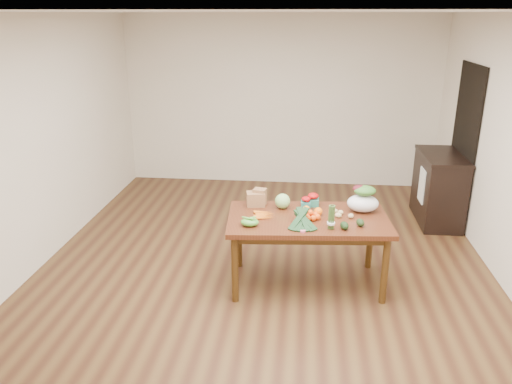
# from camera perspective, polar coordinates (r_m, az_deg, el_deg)

# --- Properties ---
(floor) EXTENTS (6.00, 6.00, 0.00)m
(floor) POSITION_cam_1_polar(r_m,az_deg,el_deg) (5.69, 0.96, -8.44)
(floor) COLOR brown
(floor) RESTS_ON ground
(ceiling) EXTENTS (5.00, 6.00, 0.02)m
(ceiling) POSITION_cam_1_polar(r_m,az_deg,el_deg) (5.01, 1.14, 19.91)
(ceiling) COLOR white
(ceiling) RESTS_ON room_walls
(room_walls) EXTENTS (5.02, 6.02, 2.70)m
(room_walls) POSITION_cam_1_polar(r_m,az_deg,el_deg) (5.19, 1.04, 4.82)
(room_walls) COLOR white
(room_walls) RESTS_ON floor
(dining_table) EXTENTS (1.67, 1.02, 0.75)m
(dining_table) POSITION_cam_1_polar(r_m,az_deg,el_deg) (5.21, 5.84, -6.69)
(dining_table) COLOR #552613
(dining_table) RESTS_ON floor
(doorway_dark) EXTENTS (0.02, 1.00, 2.10)m
(doorway_dark) POSITION_cam_1_polar(r_m,az_deg,el_deg) (7.10, 22.62, 4.90)
(doorway_dark) COLOR black
(doorway_dark) RESTS_ON floor
(cabinet) EXTENTS (0.52, 1.02, 0.94)m
(cabinet) POSITION_cam_1_polar(r_m,az_deg,el_deg) (7.14, 20.14, 0.41)
(cabinet) COLOR black
(cabinet) RESTS_ON floor
(dish_towel) EXTENTS (0.02, 0.28, 0.45)m
(dish_towel) POSITION_cam_1_polar(r_m,az_deg,el_deg) (6.92, 18.41, 0.72)
(dish_towel) COLOR white
(dish_towel) RESTS_ON cabinet
(paper_bag) EXTENTS (0.27, 0.23, 0.18)m
(paper_bag) POSITION_cam_1_polar(r_m,az_deg,el_deg) (5.30, -0.03, -0.64)
(paper_bag) COLOR #8D5F3F
(paper_bag) RESTS_ON dining_table
(cabbage) EXTENTS (0.16, 0.16, 0.16)m
(cabbage) POSITION_cam_1_polar(r_m,az_deg,el_deg) (5.24, 3.05, -1.05)
(cabbage) COLOR #A5DD7F
(cabbage) RESTS_ON dining_table
(strawberry_basket_a) EXTENTS (0.11, 0.11, 0.09)m
(strawberry_basket_a) POSITION_cam_1_polar(r_m,az_deg,el_deg) (5.29, 5.73, -1.26)
(strawberry_basket_a) COLOR red
(strawberry_basket_a) RESTS_ON dining_table
(strawberry_basket_b) EXTENTS (0.13, 0.13, 0.11)m
(strawberry_basket_b) POSITION_cam_1_polar(r_m,az_deg,el_deg) (5.35, 6.53, -0.99)
(strawberry_basket_b) COLOR red
(strawberry_basket_b) RESTS_ON dining_table
(orange_a) EXTENTS (0.07, 0.07, 0.07)m
(orange_a) POSITION_cam_1_polar(r_m,az_deg,el_deg) (5.12, 5.58, -2.15)
(orange_a) COLOR orange
(orange_a) RESTS_ON dining_table
(orange_b) EXTENTS (0.07, 0.07, 0.07)m
(orange_b) POSITION_cam_1_polar(r_m,az_deg,el_deg) (5.16, 5.77, -1.96)
(orange_b) COLOR #FF5C0F
(orange_b) RESTS_ON dining_table
(orange_c) EXTENTS (0.09, 0.09, 0.09)m
(orange_c) POSITION_cam_1_polar(r_m,az_deg,el_deg) (5.10, 7.13, -2.22)
(orange_c) COLOR orange
(orange_c) RESTS_ON dining_table
(mandarin_cluster) EXTENTS (0.19, 0.19, 0.10)m
(mandarin_cluster) POSITION_cam_1_polar(r_m,az_deg,el_deg) (5.01, 6.19, -2.52)
(mandarin_cluster) COLOR #FF580F
(mandarin_cluster) RESTS_ON dining_table
(carrots) EXTENTS (0.24, 0.23, 0.03)m
(carrots) POSITION_cam_1_polar(r_m,az_deg,el_deg) (5.05, 0.96, -2.63)
(carrots) COLOR orange
(carrots) RESTS_ON dining_table
(snap_pea_bag) EXTENTS (0.18, 0.13, 0.08)m
(snap_pea_bag) POSITION_cam_1_polar(r_m,az_deg,el_deg) (4.81, -0.73, -3.45)
(snap_pea_bag) COLOR #589F36
(snap_pea_bag) RESTS_ON dining_table
(kale_bunch) EXTENTS (0.35, 0.42, 0.16)m
(kale_bunch) POSITION_cam_1_polar(r_m,az_deg,el_deg) (4.77, 5.32, -3.23)
(kale_bunch) COLOR black
(kale_bunch) RESTS_ON dining_table
(asparagus_bundle) EXTENTS (0.09, 0.12, 0.26)m
(asparagus_bundle) POSITION_cam_1_polar(r_m,az_deg,el_deg) (4.76, 8.61, -2.86)
(asparagus_bundle) COLOR #517B38
(asparagus_bundle) RESTS_ON dining_table
(potato_a) EXTENTS (0.06, 0.05, 0.05)m
(potato_a) POSITION_cam_1_polar(r_m,az_deg,el_deg) (5.08, 9.32, -2.63)
(potato_a) COLOR #DEB980
(potato_a) RESTS_ON dining_table
(potato_b) EXTENTS (0.05, 0.05, 0.05)m
(potato_b) POSITION_cam_1_polar(r_m,az_deg,el_deg) (5.08, 9.47, -2.68)
(potato_b) COLOR #D2C679
(potato_b) RESTS_ON dining_table
(potato_c) EXTENTS (0.06, 0.05, 0.05)m
(potato_c) POSITION_cam_1_polar(r_m,az_deg,el_deg) (5.15, 9.64, -2.32)
(potato_c) COLOR #D9BC7D
(potato_c) RESTS_ON dining_table
(potato_d) EXTENTS (0.06, 0.05, 0.05)m
(potato_d) POSITION_cam_1_polar(r_m,az_deg,el_deg) (5.17, 9.04, -2.18)
(potato_d) COLOR tan
(potato_d) RESTS_ON dining_table
(potato_e) EXTENTS (0.06, 0.05, 0.05)m
(potato_e) POSITION_cam_1_polar(r_m,az_deg,el_deg) (5.08, 10.79, -2.71)
(potato_e) COLOR tan
(potato_e) RESTS_ON dining_table
(avocado_a) EXTENTS (0.10, 0.13, 0.07)m
(avocado_a) POSITION_cam_1_polar(r_m,az_deg,el_deg) (4.81, 10.07, -3.80)
(avocado_a) COLOR black
(avocado_a) RESTS_ON dining_table
(avocado_b) EXTENTS (0.10, 0.12, 0.07)m
(avocado_b) POSITION_cam_1_polar(r_m,az_deg,el_deg) (4.91, 11.83, -3.44)
(avocado_b) COLOR black
(avocado_b) RESTS_ON dining_table
(salad_bag) EXTENTS (0.34, 0.27, 0.25)m
(salad_bag) POSITION_cam_1_polar(r_m,az_deg,el_deg) (5.25, 12.14, -0.90)
(salad_bag) COLOR white
(salad_bag) RESTS_ON dining_table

